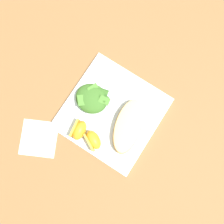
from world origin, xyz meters
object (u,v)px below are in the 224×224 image
at_px(orange_wedge_front, 79,130).
at_px(paper_napkin, 39,138).
at_px(green_salad_pile, 92,98).
at_px(cheesy_pizza_bread, 128,126).
at_px(orange_wedge_middle, 93,140).
at_px(white_plate, 112,113).

height_order(orange_wedge_front, paper_napkin, orange_wedge_front).
bearing_deg(green_salad_pile, paper_napkin, -111.64).
distance_m(cheesy_pizza_bread, paper_napkin, 0.28).
relative_size(cheesy_pizza_bread, green_salad_pile, 1.77).
bearing_deg(paper_napkin, green_salad_pile, 68.36).
relative_size(orange_wedge_middle, paper_napkin, 0.63).
relative_size(green_salad_pile, paper_napkin, 0.95).
height_order(white_plate, green_salad_pile, green_salad_pile).
distance_m(white_plate, paper_napkin, 0.24).
bearing_deg(paper_napkin, orange_wedge_front, 42.91).
bearing_deg(orange_wedge_middle, orange_wedge_front, 177.91).
bearing_deg(white_plate, green_salad_pile, 179.50).
bearing_deg(white_plate, cheesy_pizza_bread, -10.12).
bearing_deg(orange_wedge_middle, cheesy_pizza_bread, 54.86).
xyz_separation_m(orange_wedge_middle, paper_napkin, (-0.15, -0.09, -0.03)).
relative_size(cheesy_pizza_bread, paper_napkin, 1.68).
xyz_separation_m(orange_wedge_front, paper_napkin, (-0.10, -0.09, -0.03)).
height_order(orange_wedge_front, orange_wedge_middle, same).
xyz_separation_m(cheesy_pizza_bread, paper_napkin, (-0.21, -0.18, -0.03)).
height_order(green_salad_pile, paper_napkin, green_salad_pile).
xyz_separation_m(green_salad_pile, paper_napkin, (-0.08, -0.19, -0.03)).
distance_m(white_plate, green_salad_pile, 0.08).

